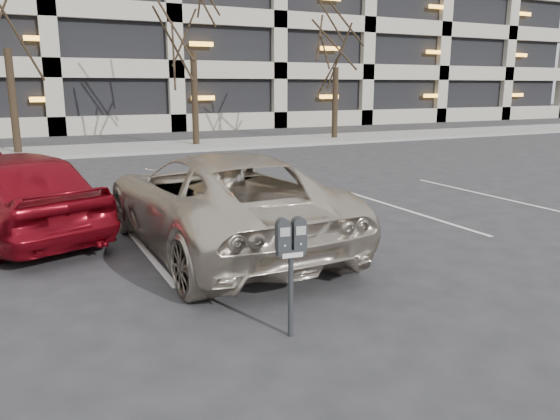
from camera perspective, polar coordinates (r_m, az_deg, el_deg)
name	(u,v)px	position (r m, az deg, el deg)	size (l,w,h in m)	color
ground	(265,266)	(7.99, -1.61, -5.88)	(140.00, 140.00, 0.00)	#28282B
sidewalk	(101,150)	(23.24, -18.23, 6.00)	(80.00, 4.00, 0.12)	gray
stall_lines	(135,239)	(9.70, -14.90, -2.90)	(16.90, 5.20, 0.00)	silver
tree_d	(337,21)	(27.06, 5.96, 19.01)	(3.36, 3.36, 7.64)	black
parking_meter	(291,248)	(5.53, 1.15, -4.01)	(0.33, 0.16, 1.25)	black
suv_silver	(219,200)	(8.78, -6.40, 1.01)	(2.74, 5.65, 1.56)	beige
car_red	(10,193)	(10.32, -26.41, 1.58)	(1.86, 4.63, 1.58)	maroon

